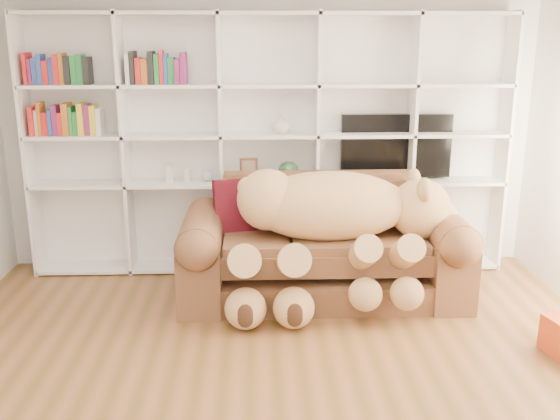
{
  "coord_description": "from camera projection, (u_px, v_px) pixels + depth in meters",
  "views": [
    {
      "loc": [
        -0.12,
        -3.41,
        2.18
      ],
      "look_at": [
        0.07,
        1.63,
        0.77
      ],
      "focal_mm": 40.0,
      "sensor_mm": 36.0,
      "label": 1
    }
  ],
  "objects": [
    {
      "name": "sofa",
      "position": [
        322.0,
        253.0,
        5.36
      ],
      "size": [
        2.4,
        1.03,
        1.01
      ],
      "color": "brown",
      "rests_on": "floor"
    },
    {
      "name": "teddy_bear",
      "position": [
        332.0,
        222.0,
        5.08
      ],
      "size": [
        1.95,
        1.03,
        1.13
      ],
      "rotation": [
        0.0,
        0.0,
        -0.1
      ],
      "color": "tan",
      "rests_on": "sofa"
    },
    {
      "name": "bookshelf",
      "position": [
        243.0,
        133.0,
        5.79
      ],
      "size": [
        4.43,
        0.35,
        2.4
      ],
      "color": "white",
      "rests_on": "floor"
    },
    {
      "name": "tv",
      "position": [
        396.0,
        147.0,
        5.87
      ],
      "size": [
        1.04,
        0.18,
        0.62
      ],
      "color": "black",
      "rests_on": "bookshelf"
    },
    {
      "name": "snow_globe",
      "position": [
        207.0,
        175.0,
        5.82
      ],
      "size": [
        0.11,
        0.11,
        0.11
      ],
      "primitive_type": "sphere",
      "color": "silver",
      "rests_on": "bookshelf"
    },
    {
      "name": "wall_back",
      "position": [
        269.0,
        127.0,
        5.92
      ],
      "size": [
        5.0,
        0.02,
        2.7
      ],
      "primitive_type": "cube",
      "color": "silver",
      "rests_on": "floor"
    },
    {
      "name": "floor",
      "position": [
        278.0,
        399.0,
        3.87
      ],
      "size": [
        5.0,
        5.0,
        0.0
      ],
      "primitive_type": "plane",
      "color": "brown",
      "rests_on": "ground"
    },
    {
      "name": "picture_frame",
      "position": [
        249.0,
        169.0,
        5.82
      ],
      "size": [
        0.17,
        0.04,
        0.21
      ],
      "primitive_type": "cube",
      "rotation": [
        0.0,
        0.0,
        0.06
      ],
      "color": "brown",
      "rests_on": "bookshelf"
    },
    {
      "name": "figurine_short",
      "position": [
        187.0,
        175.0,
        5.82
      ],
      "size": [
        0.09,
        0.09,
        0.12
      ],
      "primitive_type": "cylinder",
      "rotation": [
        0.0,
        0.0,
        -0.38
      ],
      "color": "silver",
      "rests_on": "bookshelf"
    },
    {
      "name": "figurine_tall",
      "position": [
        169.0,
        173.0,
        5.8
      ],
      "size": [
        0.09,
        0.09,
        0.16
      ],
      "primitive_type": "cylinder",
      "rotation": [
        0.0,
        0.0,
        -0.15
      ],
      "color": "silver",
      "rests_on": "bookshelf"
    },
    {
      "name": "shelf_vase",
      "position": [
        281.0,
        124.0,
        5.72
      ],
      "size": [
        0.22,
        0.22,
        0.18
      ],
      "primitive_type": "imported",
      "rotation": [
        0.0,
        0.0,
        0.39
      ],
      "color": "beige",
      "rests_on": "bookshelf"
    },
    {
      "name": "throw_pillow",
      "position": [
        242.0,
        206.0,
        5.4
      ],
      "size": [
        0.53,
        0.36,
        0.5
      ],
      "primitive_type": "cube",
      "rotation": [
        -0.24,
        0.0,
        0.21
      ],
      "color": "#4F0D0F",
      "rests_on": "sofa"
    },
    {
      "name": "green_vase",
      "position": [
        289.0,
        171.0,
        5.84
      ],
      "size": [
        0.19,
        0.19,
        0.19
      ],
      "primitive_type": "sphere",
      "color": "#29502E",
      "rests_on": "bookshelf"
    }
  ]
}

